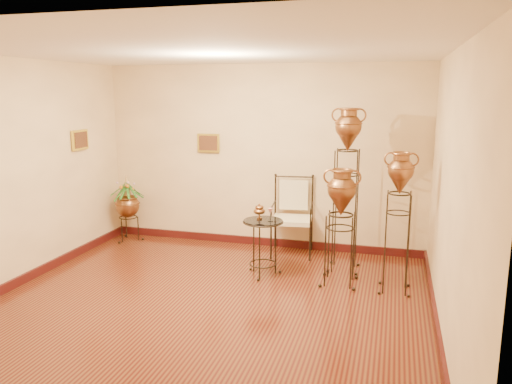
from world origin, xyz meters
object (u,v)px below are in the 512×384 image
(amphora_tall, at_px, (346,188))
(armchair, at_px, (292,217))
(side_table, at_px, (263,246))
(planter_urn, at_px, (127,203))
(amphora_mid, at_px, (398,222))

(amphora_tall, height_order, armchair, amphora_tall)
(amphora_tall, distance_m, side_table, 1.35)
(planter_urn, bearing_deg, amphora_tall, -7.06)
(amphora_mid, xyz_separation_m, planter_urn, (-4.20, 1.02, -0.25))
(amphora_mid, height_order, armchair, amphora_mid)
(amphora_tall, distance_m, amphora_mid, 0.93)
(armchair, distance_m, side_table, 0.97)
(amphora_tall, xyz_separation_m, amphora_mid, (0.68, -0.59, -0.26))
(amphora_mid, height_order, side_table, amphora_mid)
(amphora_mid, bearing_deg, amphora_tall, 139.13)
(amphora_tall, relative_size, side_table, 2.34)
(amphora_mid, bearing_deg, planter_urn, 166.34)
(planter_urn, relative_size, armchair, 0.97)
(planter_urn, height_order, side_table, planter_urn)
(amphora_tall, xyz_separation_m, armchair, (-0.81, 0.44, -0.55))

